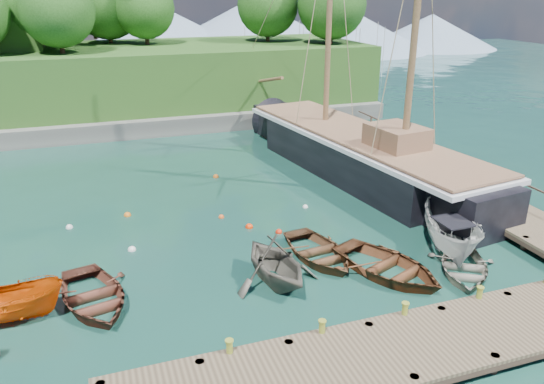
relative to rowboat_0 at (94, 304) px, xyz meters
The scene contains 26 objects.
ground 7.78m from the rowboat_0, ahead, with size 160.00×160.00×0.00m, color #15342B.
dock_near 11.68m from the rowboat_0, 33.12° to the right, with size 20.00×3.20×1.10m.
dock_east 20.55m from the rowboat_0, 20.28° to the left, with size 3.20×24.00×1.10m.
bollard_0 6.25m from the rowboat_0, 52.82° to the right, with size 0.26×0.26×0.45m, color olive.
bollard_1 8.41m from the rowboat_0, 36.31° to the right, with size 0.26×0.26×0.45m, color olive.
bollard_2 10.97m from the rowboat_0, 26.99° to the right, with size 0.26×0.26×0.45m, color olive.
bollard_3 13.71m from the rowboat_0, 21.29° to the right, with size 0.26×0.26×0.45m, color olive.
bollard_4 16.54m from the rowboat_0, 17.51° to the right, with size 0.26×0.26×0.45m, color olive.
rowboat_0 is the anchor object (origin of this frame).
rowboat_1 6.76m from the rowboat_0, ahead, with size 3.39×3.93×2.07m, color #585348.
rowboat_2 11.27m from the rowboat_0, ahead, with size 3.46×4.84×1.00m, color #522D18.
rowboat_3 14.31m from the rowboat_0, 10.32° to the right, with size 2.72×3.81×0.79m, color slate.
rowboat_4 9.11m from the rowboat_0, ahead, with size 3.07×4.29×0.89m, color #4F321D.
motorboat_orange 2.86m from the rowboat_0, behind, with size 1.50×4.00×1.54m, color #C74605.
cabin_boat_white 14.79m from the rowboat_0, ahead, with size 2.01×5.34×2.06m, color silver.
schooner 18.52m from the rowboat_0, 31.26° to the left, with size 7.70×27.23×19.96m.
mooring_buoy_0 4.24m from the rowboat_0, 66.21° to the left, with size 0.35×0.35×0.35m, color white.
mooring_buoy_1 8.68m from the rowboat_0, 43.84° to the left, with size 0.29×0.29×0.29m, color #DF521A.
mooring_buoy_2 8.48m from the rowboat_0, 31.53° to the left, with size 0.37×0.37×0.37m, color #EA3508.
mooring_buoy_3 12.20m from the rowboat_0, 28.58° to the left, with size 0.28×0.28×0.28m, color silver.
mooring_buoy_4 8.00m from the rowboat_0, 76.59° to the left, with size 0.36×0.36×0.36m, color #D16616.
mooring_buoy_5 14.06m from the rowboat_0, 58.19° to the left, with size 0.35×0.35×0.35m, color orange.
mooring_buoy_6 7.27m from the rowboat_0, 97.03° to the left, with size 0.33×0.33×0.33m, color silver.
mooring_buoy_7 9.05m from the rowboat_0, 22.30° to the left, with size 0.33×0.33×0.33m, color red.
headland 32.37m from the rowboat_0, 99.20° to the left, with size 51.00×19.31×12.90m.
distant_ridge 71.29m from the rowboat_0, 80.23° to the left, with size 117.00×40.00×10.00m.
Camera 1 is at (-7.07, -17.74, 10.76)m, focal length 35.00 mm.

